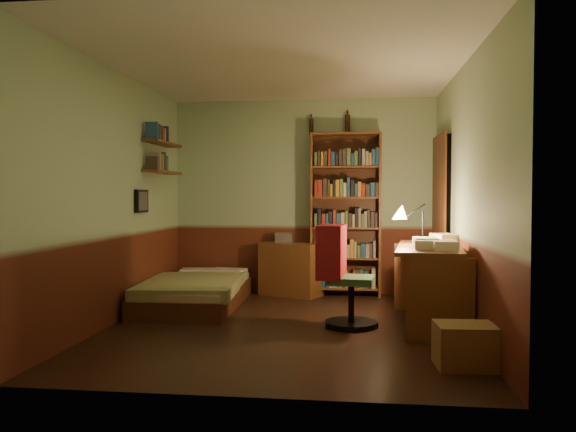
# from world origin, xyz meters

# --- Properties ---
(floor) EXTENTS (3.50, 4.00, 0.02)m
(floor) POSITION_xyz_m (0.00, 0.00, -0.01)
(floor) COLOR black
(floor) RESTS_ON ground
(ceiling) EXTENTS (3.50, 4.00, 0.02)m
(ceiling) POSITION_xyz_m (0.00, 0.00, 2.61)
(ceiling) COLOR silver
(ceiling) RESTS_ON wall_back
(wall_back) EXTENTS (3.50, 0.02, 2.60)m
(wall_back) POSITION_xyz_m (0.00, 2.01, 1.30)
(wall_back) COLOR #9AB991
(wall_back) RESTS_ON ground
(wall_left) EXTENTS (0.02, 4.00, 2.60)m
(wall_left) POSITION_xyz_m (-1.76, 0.00, 1.30)
(wall_left) COLOR #9AB991
(wall_left) RESTS_ON ground
(wall_right) EXTENTS (0.02, 4.00, 2.60)m
(wall_right) POSITION_xyz_m (1.76, 0.00, 1.30)
(wall_right) COLOR #9AB991
(wall_right) RESTS_ON ground
(wall_front) EXTENTS (3.50, 0.02, 2.60)m
(wall_front) POSITION_xyz_m (0.00, -2.01, 1.30)
(wall_front) COLOR #9AB991
(wall_front) RESTS_ON ground
(doorway) EXTENTS (0.06, 0.90, 2.00)m
(doorway) POSITION_xyz_m (1.72, 1.30, 1.00)
(doorway) COLOR black
(doorway) RESTS_ON ground
(door_trim) EXTENTS (0.02, 0.98, 2.08)m
(door_trim) POSITION_xyz_m (1.69, 1.30, 1.00)
(door_trim) COLOR #432313
(door_trim) RESTS_ON ground
(bed) EXTENTS (1.05, 1.92, 0.56)m
(bed) POSITION_xyz_m (-1.19, 0.94, 0.28)
(bed) COLOR #749051
(bed) RESTS_ON ground
(dresser) EXTENTS (0.87, 0.67, 0.69)m
(dresser) POSITION_xyz_m (-0.14, 1.76, 0.35)
(dresser) COLOR brown
(dresser) RESTS_ON ground
(mini_stereo) EXTENTS (0.23, 0.18, 0.12)m
(mini_stereo) POSITION_xyz_m (-0.24, 1.89, 0.75)
(mini_stereo) COLOR #B2B2B7
(mini_stereo) RESTS_ON dresser
(bookshelf) EXTENTS (0.92, 0.31, 2.13)m
(bookshelf) POSITION_xyz_m (0.57, 1.85, 1.06)
(bookshelf) COLOR brown
(bookshelf) RESTS_ON ground
(bottle_left) EXTENTS (0.07, 0.07, 0.21)m
(bottle_left) POSITION_xyz_m (0.11, 1.96, 2.24)
(bottle_left) COLOR black
(bottle_left) RESTS_ON bookshelf
(bottle_right) EXTENTS (0.08, 0.08, 0.25)m
(bottle_right) POSITION_xyz_m (0.59, 1.96, 2.26)
(bottle_right) COLOR black
(bottle_right) RESTS_ON bookshelf
(desk) EXTENTS (0.80, 1.56, 0.80)m
(desk) POSITION_xyz_m (1.44, 0.23, 0.40)
(desk) COLOR brown
(desk) RESTS_ON ground
(paper_stack) EXTENTS (0.28, 0.33, 0.11)m
(paper_stack) POSITION_xyz_m (1.62, 0.46, 0.86)
(paper_stack) COLOR silver
(paper_stack) RESTS_ON desk
(desk_lamp) EXTENTS (0.26, 0.26, 0.67)m
(desk_lamp) POSITION_xyz_m (1.40, 0.43, 1.14)
(desk_lamp) COLOR black
(desk_lamp) RESTS_ON desk
(office_chair) EXTENTS (0.48, 0.43, 0.87)m
(office_chair) POSITION_xyz_m (0.66, 0.07, 0.44)
(office_chair) COLOR #39643A
(office_chair) RESTS_ON ground
(red_jacket) EXTENTS (0.30, 0.48, 0.53)m
(red_jacket) POSITION_xyz_m (0.84, 0.03, 1.14)
(red_jacket) COLOR maroon
(red_jacket) RESTS_ON office_chair
(wall_shelf_lower) EXTENTS (0.20, 0.90, 0.03)m
(wall_shelf_lower) POSITION_xyz_m (-1.64, 1.10, 1.60)
(wall_shelf_lower) COLOR brown
(wall_shelf_lower) RESTS_ON wall_left
(wall_shelf_upper) EXTENTS (0.20, 0.90, 0.03)m
(wall_shelf_upper) POSITION_xyz_m (-1.64, 1.10, 1.95)
(wall_shelf_upper) COLOR brown
(wall_shelf_upper) RESTS_ON wall_left
(framed_picture) EXTENTS (0.04, 0.32, 0.26)m
(framed_picture) POSITION_xyz_m (-1.72, 0.60, 1.25)
(framed_picture) COLOR black
(framed_picture) RESTS_ON wall_left
(cardboard_box_a) EXTENTS (0.46, 0.38, 0.33)m
(cardboard_box_a) POSITION_xyz_m (1.53, -1.17, 0.17)
(cardboard_box_a) COLOR olive
(cardboard_box_a) RESTS_ON ground
(cardboard_box_b) EXTENTS (0.44, 0.39, 0.27)m
(cardboard_box_b) POSITION_xyz_m (1.56, -1.17, 0.14)
(cardboard_box_b) COLOR olive
(cardboard_box_b) RESTS_ON ground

